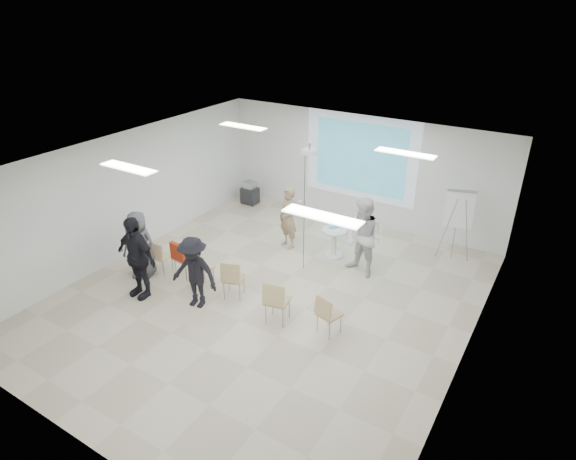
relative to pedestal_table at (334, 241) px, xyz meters
The scene contains 30 objects.
floor 2.38m from the pedestal_table, 99.59° to the right, with size 8.00×9.00×0.10m, color beige.
ceiling 3.52m from the pedestal_table, 99.59° to the right, with size 8.00×9.00×0.10m, color white.
wall_back 2.53m from the pedestal_table, 99.81° to the left, with size 8.00×0.10×3.00m, color silver.
wall_left 5.12m from the pedestal_table, 152.60° to the right, with size 0.10×9.00×3.00m, color silver.
wall_right 4.46m from the pedestal_table, 32.15° to the right, with size 0.10×9.00×3.00m, color silver.
projection_halo 2.64m from the pedestal_table, 100.10° to the left, with size 3.20×0.01×2.30m, color silver.
projection_image 2.63m from the pedestal_table, 100.16° to the left, with size 2.60×0.01×1.90m, color teal.
pedestal_table is the anchor object (origin of this frame).
player_left 1.32m from the pedestal_table, behind, with size 0.66×0.45×1.82m, color #9C835F.
player_right 1.16m from the pedestal_table, 23.36° to the right, with size 0.98×0.79×2.04m, color white.
controller_left 1.30m from the pedestal_table, behind, with size 0.04×0.11×0.04m, color white.
controller_right 1.21m from the pedestal_table, 11.07° to the right, with size 0.04×0.11×0.04m, color white.
chair_far_left 4.13m from the pedestal_table, 137.05° to the right, with size 0.41×0.43×0.80m.
chair_left_mid 3.61m from the pedestal_table, 132.53° to the right, with size 0.47×0.50×0.92m.
chair_left_inner 3.33m from the pedestal_table, 124.34° to the right, with size 0.47×0.50×0.87m.
chair_center 2.91m from the pedestal_table, 109.86° to the right, with size 0.55×0.57×0.89m.
chair_right_inner 2.99m from the pedestal_table, 85.23° to the right, with size 0.52×0.55×0.94m.
chair_right_far 3.02m from the pedestal_table, 65.76° to the right, with size 0.49×0.51×0.84m.
red_jacket 3.72m from the pedestal_table, 130.97° to the right, with size 0.42×0.09×0.40m, color #AD2E15.
laptop 3.25m from the pedestal_table, 125.10° to the right, with size 0.32×0.23×0.03m, color black.
audience_left 4.62m from the pedestal_table, 126.93° to the right, with size 1.22×0.73×2.10m, color black.
audience_mid 3.67m from the pedestal_table, 113.90° to the right, with size 1.15×0.63×1.77m, color black.
audience_outer 4.54m from the pedestal_table, 137.09° to the right, with size 0.86×0.57×1.77m, color #56565B.
flipchart_easel 3.00m from the pedestal_table, 29.09° to the left, with size 0.75×0.59×1.79m.
av_cart 3.99m from the pedestal_table, 156.63° to the left, with size 0.48×0.38×0.72m.
ceiling_projector 2.43m from the pedestal_table, 109.71° to the right, with size 0.30×0.25×3.00m.
fluor_panel_nw 3.51m from the pedestal_table, behind, with size 1.20×0.30×0.02m, color white.
fluor_panel_ne 3.03m from the pedestal_table, 10.57° to the right, with size 1.20×0.30×0.02m, color white.
fluor_panel_sw 5.16m from the pedestal_table, 122.15° to the right, with size 1.20×0.30×0.02m, color white.
fluor_panel_se 4.85m from the pedestal_table, 67.03° to the right, with size 1.20×0.30×0.02m, color white.
Camera 1 is at (4.86, -7.06, 5.86)m, focal length 30.00 mm.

